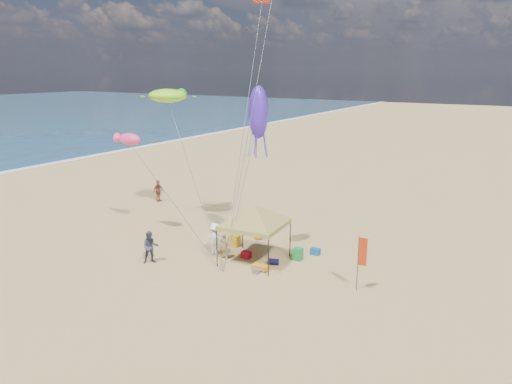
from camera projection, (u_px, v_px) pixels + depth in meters
ground at (226, 278)px, 25.08m from camera, size 280.00×280.00×0.00m
canopy_tent at (254, 207)px, 26.56m from camera, size 6.23×6.23×3.86m
feather_flag at (361, 255)px, 23.22m from camera, size 0.43×0.07×2.82m
cooler_red at (246, 255)px, 27.78m from camera, size 0.54×0.38×0.38m
cooler_blue at (315, 251)px, 28.26m from camera, size 0.54×0.38×0.38m
bag_navy at (273, 262)px, 26.80m from camera, size 0.69×0.54×0.36m
bag_orange at (260, 237)px, 30.76m from camera, size 0.54×0.69×0.36m
chair_green at (298, 254)px, 27.44m from camera, size 0.50×0.50×0.70m
chair_yellow at (235, 241)px, 29.56m from camera, size 0.50×0.50×0.70m
crate_grey at (256, 271)px, 25.62m from camera, size 0.34×0.30×0.28m
beach_cart at (260, 267)px, 26.05m from camera, size 0.90×0.50×0.24m
person_near_a at (224, 246)px, 27.55m from camera, size 0.57×0.39×1.53m
person_near_b at (151, 247)px, 26.87m from camera, size 1.13×1.15×1.87m
person_near_c at (215, 239)px, 28.11m from camera, size 1.33×0.90×1.91m
person_far_a at (158, 191)px, 39.43m from camera, size 0.46×1.06×1.80m
turtle_kite at (167, 96)px, 32.89m from camera, size 3.25×2.82×0.94m
fish_kite at (130, 139)px, 30.36m from camera, size 1.87×1.18×0.77m
squid_kite at (258, 112)px, 26.50m from camera, size 1.33×1.33×2.91m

